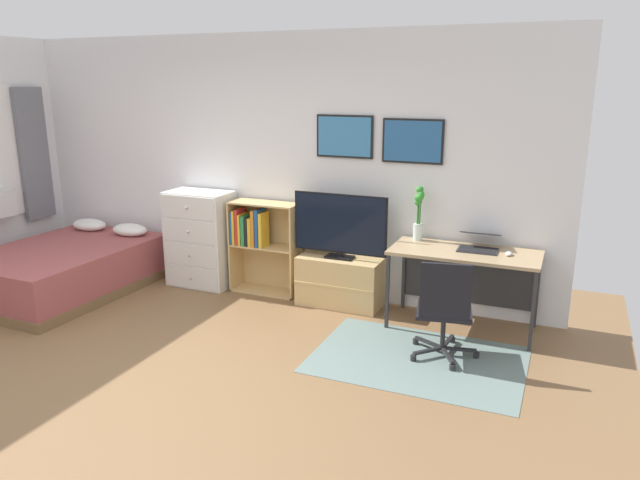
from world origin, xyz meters
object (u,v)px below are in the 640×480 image
Objects in this scene: laptop at (479,242)px; computer_mouse at (509,254)px; television at (340,226)px; desk at (466,262)px; bookshelf at (259,239)px; office_chair at (444,308)px; tv_stand at (340,281)px; bamboo_vase at (419,212)px; bed at (65,268)px; dresser at (201,239)px.

laptop is 0.30m from computer_mouse.
television is 0.74× the size of desk.
office_chair is at bearing -22.34° from bookshelf.
television reaches higher than computer_mouse.
bamboo_vase reaches higher than tv_stand.
desk is (1.24, -0.03, 0.36)m from tv_stand.
bamboo_vase is at bearing 7.21° from tv_stand.
computer_mouse reaches higher than tv_stand.
bamboo_vase reaches higher than bookshelf.
office_chair reaches higher than desk.
bookshelf reaches higher than laptop.
dresser is (1.25, 0.76, 0.28)m from bed.
computer_mouse is at bearing -2.93° from television.
desk is (2.19, -0.08, 0.03)m from bookshelf.
bookshelf reaches higher than office_chair.
dresser is at bearing -177.37° from bamboo_vase.
television is at bearing -171.13° from bamboo_vase.
bookshelf is 1.15× the size of office_chair.
bamboo_vase reaches higher than office_chair.
office_chair is (1.22, -0.84, 0.21)m from tv_stand.
bed is at bearing -165.39° from television.
laptop is at bearing 21.40° from desk.
bookshelf is 9.50× the size of computer_mouse.
bamboo_vase is (0.76, 0.12, 0.18)m from television.
bamboo_vase reaches higher than laptop.
television reaches higher than dresser.
bamboo_vase is at bearing 105.50° from office_chair.
computer_mouse reaches higher than desk.
bamboo_vase is (-0.59, 0.08, 0.21)m from laptop.
bed is 2.34× the size of tv_stand.
dresser is 0.80× the size of desk.
laptop is (0.12, 0.85, 0.34)m from office_chair.
bookshelf is at bearing 24.01° from bed.
tv_stand is at bearing 90.00° from television.
dresser reaches higher than bed.
laptop reaches higher than computer_mouse.
laptop is (1.34, 0.01, 0.55)m from tv_stand.
laptop is at bearing 11.56° from bed.
desk is at bearing -0.28° from television.
office_chair is at bearing 0.12° from bed.
bookshelf is at bearing 5.23° from dresser.
office_chair is 8.27× the size of computer_mouse.
bookshelf is 2.55× the size of laptop.
computer_mouse is (0.27, -0.12, -0.05)m from laptop.
television is at bearing -4.34° from bookshelf.
bamboo_vase is at bearing 2.63° from dresser.
bookshelf is 2.30m from laptop.
bookshelf is 2.19m from desk.
tv_stand is (2.90, 0.78, -0.00)m from bed.
desk is 0.83m from office_chair.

